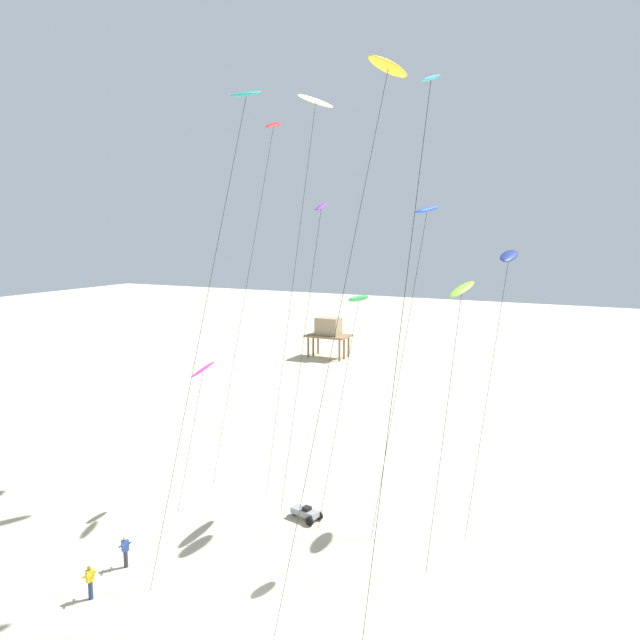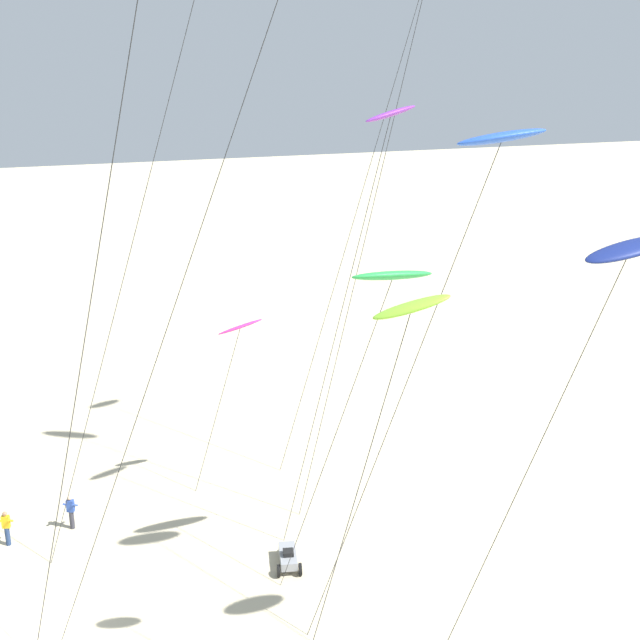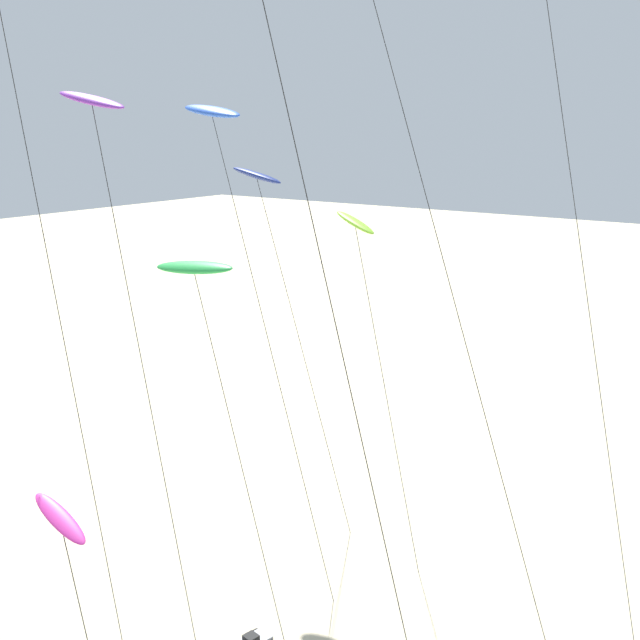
{
  "view_description": "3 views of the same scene",
  "coord_description": "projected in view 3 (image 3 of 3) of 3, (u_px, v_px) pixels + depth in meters",
  "views": [
    {
      "loc": [
        14.57,
        -19.85,
        17.03
      ],
      "look_at": [
        -1.76,
        13.46,
        11.54
      ],
      "focal_mm": 33.64,
      "sensor_mm": 36.0,
      "label": 1
    },
    {
      "loc": [
        28.06,
        1.8,
        21.22
      ],
      "look_at": [
        1.59,
        10.56,
        11.85
      ],
      "focal_mm": 46.54,
      "sensor_mm": 36.0,
      "label": 2
    },
    {
      "loc": [
        -18.65,
        -5.47,
        17.95
      ],
      "look_at": [
        2.36,
        9.38,
        11.41
      ],
      "focal_mm": 43.97,
      "sensor_mm": 36.0,
      "label": 3
    }
  ],
  "objects": [
    {
      "name": "kite_blue",
      "position": [
        213.0,
        114.0,
        29.95
      ],
      "size": [
        1.55,
        7.93,
        18.76
      ],
      "color": "blue",
      "rests_on": "ground"
    },
    {
      "name": "kite_navy",
      "position": [
        257.0,
        178.0,
        35.22
      ],
      "size": [
        1.35,
        7.19,
        16.1
      ],
      "color": "navy",
      "rests_on": "ground"
    },
    {
      "name": "kite_purple",
      "position": [
        93.0,
        110.0,
        24.11
      ],
      "size": [
        1.22,
        5.62,
        19.02
      ],
      "color": "purple",
      "rests_on": "ground"
    },
    {
      "name": "kite_lime",
      "position": [
        356.0,
        227.0,
        31.09
      ],
      "size": [
        1.26,
        4.79,
        14.54
      ],
      "color": "#8CD833",
      "rests_on": "ground"
    },
    {
      "name": "kite_green",
      "position": [
        194.0,
        269.0,
        27.29
      ],
      "size": [
        1.18,
        6.07,
        13.4
      ],
      "color": "green",
      "rests_on": "ground"
    },
    {
      "name": "kite_magenta",
      "position": [
        61.0,
        523.0,
        19.22
      ],
      "size": [
        0.76,
        3.58,
        8.94
      ],
      "color": "#D8339E",
      "rests_on": "ground"
    }
  ]
}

